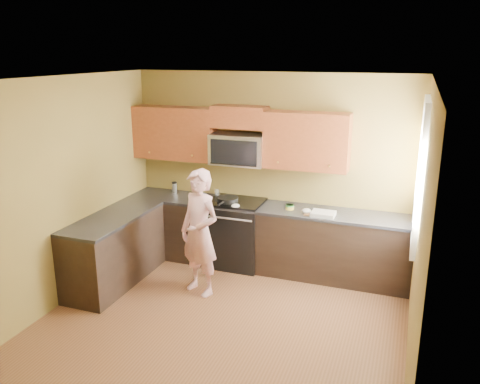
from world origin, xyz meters
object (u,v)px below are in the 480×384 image
at_px(travel_mug, 175,193).
at_px(stove, 236,233).
at_px(woman, 200,233).
at_px(butter_tub, 290,209).
at_px(microwave, 239,164).
at_px(frying_pan, 228,202).

bearing_deg(travel_mug, stove, -9.44).
distance_m(woman, butter_tub, 1.30).
xyz_separation_m(microwave, frying_pan, (-0.09, -0.20, -0.50)).
height_order(stove, travel_mug, travel_mug).
distance_m(frying_pan, butter_tub, 0.88).
bearing_deg(butter_tub, stove, 178.04).
relative_size(frying_pan, butter_tub, 4.46).
bearing_deg(stove, frying_pan, -140.90).
relative_size(stove, travel_mug, 5.77).
bearing_deg(woman, microwave, 105.41).
distance_m(frying_pan, travel_mug, 0.98).
bearing_deg(butter_tub, frying_pan, -177.00).
bearing_deg(stove, woman, -97.33).
distance_m(woman, travel_mug, 1.46).
height_order(microwave, butter_tub, microwave).
bearing_deg(stove, microwave, 90.00).
bearing_deg(microwave, travel_mug, 177.37).
bearing_deg(travel_mug, butter_tub, -6.24).
bearing_deg(microwave, frying_pan, -114.33).
height_order(butter_tub, travel_mug, travel_mug).
distance_m(stove, butter_tub, 0.90).
xyz_separation_m(frying_pan, butter_tub, (0.87, 0.05, -0.03)).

